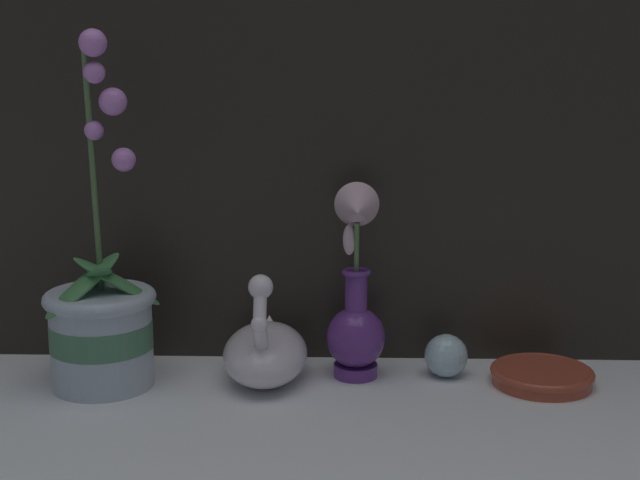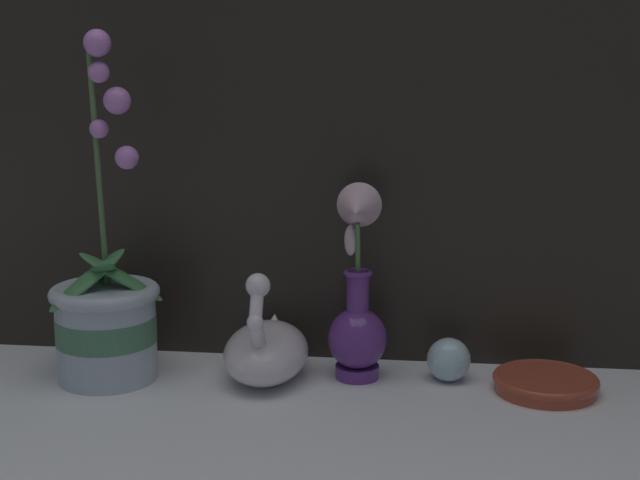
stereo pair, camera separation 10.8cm
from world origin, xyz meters
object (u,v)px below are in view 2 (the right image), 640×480
at_px(swan_figurine, 267,348).
at_px(blue_vase, 357,302).
at_px(glass_sphere, 449,360).
at_px(amber_dish, 546,382).
at_px(orchid_potted_plant, 106,315).

distance_m(swan_figurine, blue_vase, 0.15).
xyz_separation_m(glass_sphere, amber_dish, (0.13, -0.03, -0.02)).
height_order(orchid_potted_plant, glass_sphere, orchid_potted_plant).
bearing_deg(glass_sphere, amber_dish, -11.76).
bearing_deg(amber_dish, glass_sphere, 168.24).
bearing_deg(glass_sphere, blue_vase, -175.76).
relative_size(orchid_potted_plant, amber_dish, 3.38).
xyz_separation_m(blue_vase, glass_sphere, (0.13, 0.01, -0.08)).
relative_size(orchid_potted_plant, glass_sphere, 7.84).
relative_size(swan_figurine, glass_sphere, 3.08).
bearing_deg(glass_sphere, swan_figurine, -174.85).
bearing_deg(glass_sphere, orchid_potted_plant, -174.32).
height_order(swan_figurine, amber_dish, swan_figurine).
xyz_separation_m(orchid_potted_plant, glass_sphere, (0.49, 0.05, -0.06)).
distance_m(swan_figurine, amber_dish, 0.39).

